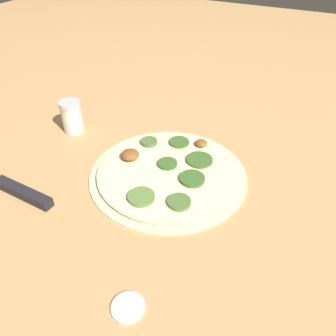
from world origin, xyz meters
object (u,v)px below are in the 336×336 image
(loose_cap, at_px, (128,306))
(knife, at_px, (3,184))
(pizza, at_px, (168,172))
(spice_jar, at_px, (72,116))

(loose_cap, bearing_deg, knife, -105.91)
(loose_cap, bearing_deg, pizza, -163.68)
(pizza, relative_size, knife, 0.86)
(spice_jar, bearing_deg, loose_cap, 48.04)
(pizza, bearing_deg, loose_cap, 16.32)
(knife, xyz_separation_m, loose_cap, (0.10, 0.34, -0.00))
(spice_jar, bearing_deg, pizza, 80.40)
(knife, distance_m, loose_cap, 0.35)
(pizza, relative_size, loose_cap, 6.69)
(spice_jar, distance_m, loose_cap, 0.47)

